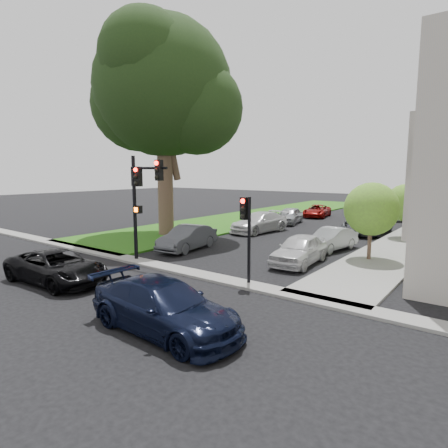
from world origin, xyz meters
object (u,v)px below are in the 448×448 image
Objects in this scene: small_tree_a at (371,209)px; traffic_signal_main at (140,189)px; car_parked_7 at (289,216)px; eucalyptus at (163,88)px; small_tree_b at (405,203)px; car_cross_far at (164,307)px; car_parked_5 at (188,238)px; traffic_signal_secondary at (247,224)px; car_cross_near at (57,267)px; car_parked_2 at (367,223)px; car_parked_4 at (401,212)px; car_parked_6 at (259,222)px; car_parked_0 at (299,249)px; car_parked_8 at (317,211)px; small_tree_c at (422,196)px; car_parked_1 at (331,239)px.

small_tree_a is 12.14m from traffic_signal_main.
traffic_signal_main is at bearing -99.95° from car_parked_7.
eucalyptus is 18.93m from small_tree_b.
car_cross_far is 11.78m from car_parked_5.
traffic_signal_main is at bearing 179.63° from traffic_signal_secondary.
small_tree_a is 0.83× the size of car_cross_near.
car_parked_2 is (6.79, 16.55, -3.04)m from traffic_signal_main.
traffic_signal_main is 28.13m from car_parked_4.
traffic_signal_main is at bearing -52.61° from eucalyptus.
car_parked_2 is at bearing -78.89° from car_parked_4.
car_parked_6 is at bearing 119.52° from traffic_signal_secondary.
car_parked_6 reaches higher than car_cross_far.
car_parked_5 is at bearing -176.87° from car_parked_0.
eucalyptus is at bearing 127.39° from traffic_signal_main.
traffic_signal_secondary reaches higher than car_parked_8.
car_parked_2 is 10.55m from car_parked_4.
small_tree_c is 0.78× the size of car_cross_far.
eucalyptus reaches higher than car_parked_7.
eucalyptus is 15.60m from car_parked_0.
car_parked_5 is at bearing -119.47° from car_parked_2.
small_tree_c reaches higher than car_parked_0.
car_cross_far is 0.92× the size of car_parked_2.
car_cross_near is at bearing 86.99° from car_cross_far.
car_parked_5 reaches higher than car_parked_1.
eucalyptus is 25.71m from car_parked_4.
car_parked_0 is 20.96m from car_parked_8.
car_parked_2 reaches higher than car_cross_near.
traffic_signal_main reaches higher than car_parked_0.
traffic_signal_secondary is at bearing -78.77° from car_parked_4.
car_parked_0 is 1.02× the size of car_parked_7.
small_tree_a is at bearing 37.79° from traffic_signal_main.
car_cross_near is 8.43m from car_parked_5.
small_tree_b is 13.46m from car_parked_8.
small_tree_b is at bearing 42.74° from car_parked_5.
car_parked_5 is at bearing 92.12° from traffic_signal_main.
car_cross_near is at bearing -109.73° from small_tree_c.
car_parked_7 is at bearing 167.31° from small_tree_b.
eucalyptus is at bearing -113.65° from car_parked_8.
small_tree_c is at bearing 10.05° from car_parked_7.
small_tree_a is 0.77× the size of car_parked_6.
car_parked_7 is (-0.58, 22.56, 0.05)m from car_cross_near.
small_tree_c is at bearing 52.89° from car_parked_6.
traffic_signal_secondary is 0.74× the size of car_cross_near.
car_cross_near is 7.33m from car_cross_far.
car_cross_near is (0.02, -4.73, -3.14)m from traffic_signal_main.
car_cross_far reaches higher than car_parked_4.
small_tree_b is at bearing 77.62° from car_parked_1.
car_parked_2 reaches higher than car_parked_6.
small_tree_b is 22.49m from car_cross_near.
traffic_signal_main reaches higher than small_tree_a.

